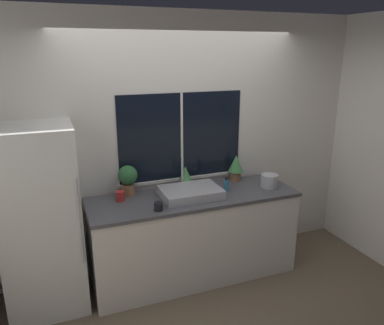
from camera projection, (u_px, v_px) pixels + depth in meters
ground_plane at (206, 291)px, 3.74m from camera, size 14.00×14.00×0.00m
wall_back at (181, 144)px, 3.99m from camera, size 8.00×0.09×2.70m
wall_right at (297, 120)px, 5.40m from camera, size 0.06×7.00×2.70m
counter at (194, 236)px, 3.90m from camera, size 2.12×0.68×0.91m
refrigerator at (41, 221)px, 3.33m from camera, size 0.67×0.67×1.72m
sink at (190, 192)px, 3.73m from camera, size 0.59×0.47×0.35m
potted_plant_left at (128, 178)px, 3.73m from camera, size 0.19×0.19×0.31m
potted_plant_center at (185, 176)px, 3.96m from camera, size 0.13×0.13×0.23m
potted_plant_right at (236, 166)px, 4.15m from camera, size 0.17×0.17×0.29m
soap_bottle at (226, 185)px, 3.87m from camera, size 0.05×0.05×0.15m
mug_red at (120, 196)px, 3.62m from camera, size 0.09×0.09×0.10m
mug_black at (159, 206)px, 3.41m from camera, size 0.08×0.08×0.08m
kettle at (269, 180)px, 3.97m from camera, size 0.18×0.18×0.16m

